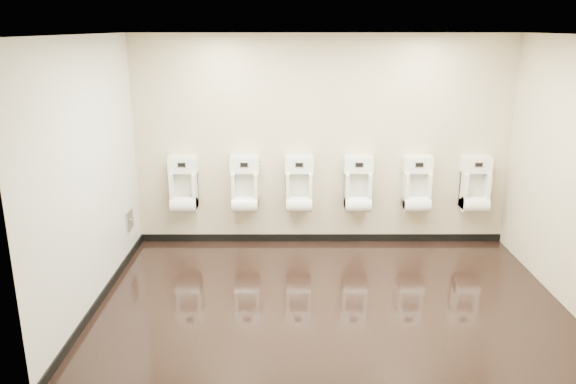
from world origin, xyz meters
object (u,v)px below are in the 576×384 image
Objects in this scene: access_panel at (129,220)px; urinal_5 at (475,188)px; urinal_0 at (184,188)px; urinal_3 at (358,188)px; urinal_2 at (299,188)px; urinal_1 at (245,188)px; urinal_4 at (417,188)px.

urinal_5 is at bearing 5.30° from access_panel.
urinal_0 is 2.33m from urinal_3.
urinal_0 is 1.54m from urinal_2.
urinal_0 is at bearing 180.00° from urinal_2.
urinal_4 is (2.30, 0.00, 0.00)m from urinal_1.
urinal_1 is 1.00× the size of urinal_5.
urinal_0 and urinal_1 have the same top height.
access_panel is 0.34× the size of urinal_2.
urinal_3 is at bearing 180.00° from urinal_5.
access_panel is at bearing -163.86° from urinal_1.
urinal_0 and urinal_4 have the same top height.
urinal_0 and urinal_3 have the same top height.
urinal_2 is at bearing 0.00° from urinal_1.
urinal_3 is (1.51, 0.00, 0.00)m from urinal_1.
urinal_1 reaches higher than access_panel.
urinal_3 is 1.00× the size of urinal_4.
access_panel is 0.34× the size of urinal_5.
access_panel is at bearing -146.50° from urinal_0.
urinal_4 is at bearing 0.00° from urinal_1.
urinal_2 is (0.72, 0.00, 0.00)m from urinal_1.
access_panel is at bearing -171.92° from urinal_3.
access_panel is 1.54m from urinal_1.
urinal_3 is (2.96, 0.42, 0.30)m from access_panel.
urinal_4 and urinal_5 have the same top height.
urinal_1 is at bearing 16.14° from access_panel.
urinal_5 is (2.35, 0.00, 0.00)m from urinal_2.
urinal_0 reaches higher than access_panel.
urinal_0 is at bearing 180.00° from urinal_5.
urinal_0 is 1.00× the size of urinal_1.
access_panel is 0.82m from urinal_0.
urinal_3 is (2.33, 0.00, 0.00)m from urinal_0.
urinal_2 is 1.00× the size of urinal_3.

